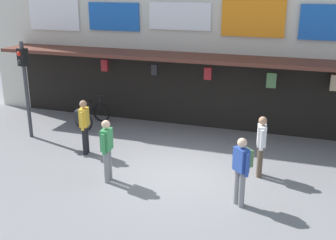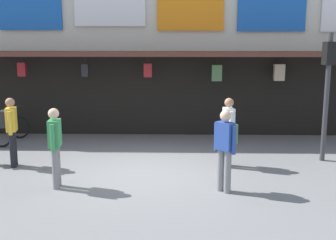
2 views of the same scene
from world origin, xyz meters
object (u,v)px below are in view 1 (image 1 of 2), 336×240
Objects in this scene: pedestrian_in_black at (242,166)px; pedestrian_in_white at (84,123)px; traffic_light_near at (24,75)px; pedestrian_in_green at (107,147)px; bicycle_parked at (93,116)px; pedestrian_in_red at (261,143)px.

pedestrian_in_white is at bearing 162.35° from pedestrian_in_black.
traffic_light_near reaches higher than pedestrian_in_green.
pedestrian_in_black reaches higher than bicycle_parked.
pedestrian_in_black is at bearing -17.02° from traffic_light_near.
pedestrian_in_black is (4.95, -1.58, 0.00)m from pedestrian_in_white.
pedestrian_in_green is (2.46, -3.76, 0.55)m from bicycle_parked.
pedestrian_in_black is (-0.25, -1.70, 0.04)m from pedestrian_in_red.
pedestrian_in_red is at bearing 1.34° from pedestrian_in_white.
pedestrian_in_white is at bearing -178.66° from pedestrian_in_red.
pedestrian_in_red is 1.72m from pedestrian_in_black.
pedestrian_in_white reaches higher than bicycle_parked.
pedestrian_in_black is (7.41, -2.27, -1.16)m from traffic_light_near.
traffic_light_near is 1.90× the size of pedestrian_in_black.
pedestrian_in_white and pedestrian_in_black have the same top height.
pedestrian_in_green is at bearing -44.10° from pedestrian_in_white.
pedestrian_in_red is at bearing -19.62° from bicycle_parked.
pedestrian_in_white and pedestrian_in_red have the same top height.
traffic_light_near is 1.90× the size of pedestrian_in_white.
bicycle_parked is 2.59m from pedestrian_in_white.
bicycle_parked is at bearing 112.77° from pedestrian_in_white.
pedestrian_in_white and pedestrian_in_green have the same top height.
traffic_light_near is 7.77m from pedestrian_in_red.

